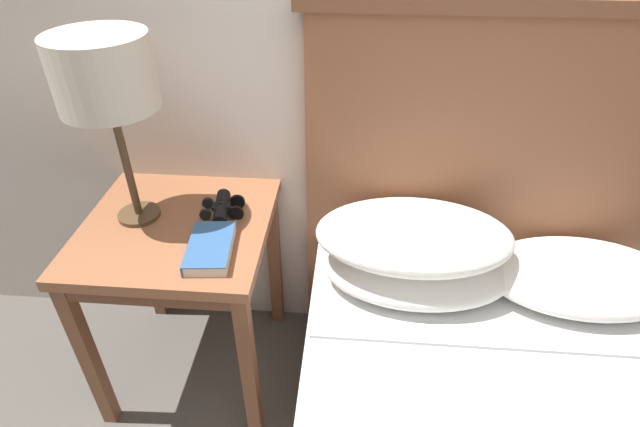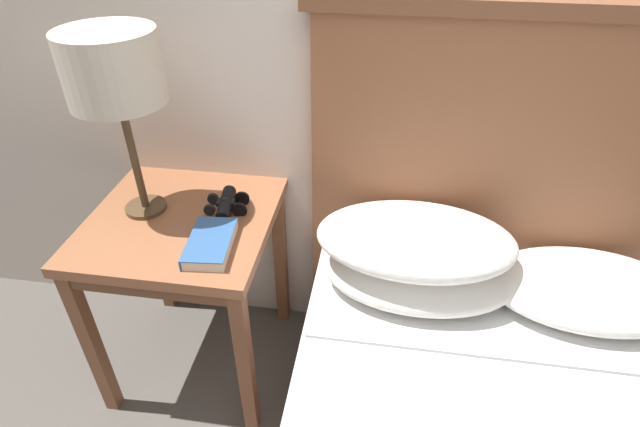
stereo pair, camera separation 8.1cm
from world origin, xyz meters
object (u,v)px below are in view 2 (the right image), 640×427
Objects in this scene: book_on_nightstand at (210,243)px; binoculars_pair at (227,204)px; nightstand at (184,240)px; table_lamp at (113,71)px.

binoculars_pair is at bearing 93.17° from book_on_nightstand.
nightstand is 1.19× the size of table_lamp.
table_lamp is at bearing 166.38° from nightstand.
nightstand is 0.56m from table_lamp.
book_on_nightstand is at bearing -41.93° from nightstand.
table_lamp is at bearing -172.32° from binoculars_pair.
book_on_nightstand is 1.36× the size of binoculars_pair.
book_on_nightstand is 0.20m from binoculars_pair.
binoculars_pair is at bearing 25.67° from nightstand.
nightstand is 0.19m from binoculars_pair.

